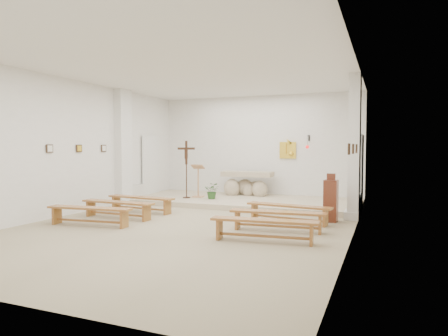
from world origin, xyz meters
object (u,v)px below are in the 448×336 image
at_px(crucifix_stand, 186,165).
at_px(bench_right_front, 288,209).
at_px(bench_right_third, 264,225).
at_px(altar, 247,185).
at_px(bench_right_second, 278,216).
at_px(bench_left_second, 118,206).
at_px(bench_left_third, 90,212).
at_px(lectern, 198,181).
at_px(donation_pedestal, 331,200).
at_px(bench_left_front, 141,201).

bearing_deg(crucifix_stand, bench_right_front, -46.87).
xyz_separation_m(crucifix_stand, bench_right_third, (3.74, -4.12, -0.87)).
xyz_separation_m(altar, bench_right_second, (2.21, -4.52, -0.17)).
bearing_deg(bench_right_third, crucifix_stand, 126.35).
height_order(bench_left_second, bench_left_third, same).
height_order(lectern, bench_right_third, lectern).
bearing_deg(bench_left_second, donation_pedestal, 19.92).
xyz_separation_m(crucifix_stand, bench_right_front, (3.74, -2.11, -0.87)).
relative_size(crucifix_stand, bench_right_second, 0.89).
relative_size(altar, bench_left_second, 0.85).
xyz_separation_m(lectern, bench_left_front, (-0.54, -2.43, -0.37)).
bearing_deg(bench_left_second, bench_right_second, 2.77).
bearing_deg(bench_right_second, altar, 110.42).
xyz_separation_m(bench_right_front, bench_left_third, (-4.03, -2.01, 0.00)).
bearing_deg(bench_left_third, bench_right_third, -6.25).
xyz_separation_m(lectern, bench_left_third, (-0.54, -4.44, -0.37)).
height_order(altar, crucifix_stand, crucifix_stand).
bearing_deg(crucifix_stand, donation_pedestal, -36.49).
bearing_deg(bench_right_front, altar, 129.77).
bearing_deg(bench_right_front, bench_left_third, -145.90).
bearing_deg(bench_left_third, bench_right_front, 20.28).
bearing_deg(altar, bench_left_third, -110.43).
distance_m(bench_left_front, bench_right_front, 4.03).
distance_m(altar, bench_right_second, 5.03).
bearing_deg(bench_right_third, bench_right_front, 84.10).
relative_size(donation_pedestal, bench_right_third, 0.56).
distance_m(lectern, bench_left_third, 4.48).
height_order(donation_pedestal, bench_left_front, donation_pedestal).
height_order(bench_left_third, bench_right_third, same).
xyz_separation_m(altar, bench_right_front, (2.21, -3.51, -0.17)).
bearing_deg(bench_left_front, bench_left_third, -85.40).
xyz_separation_m(lectern, bench_right_third, (3.49, -4.44, -0.37)).
bearing_deg(lectern, bench_right_second, -50.69).
xyz_separation_m(bench_right_second, bench_left_third, (-4.03, -1.01, 0.00)).
bearing_deg(bench_left_front, crucifix_stand, 86.88).
distance_m(altar, bench_left_second, 4.87).
distance_m(donation_pedestal, bench_left_third, 5.53).
height_order(lectern, bench_right_second, lectern).
height_order(altar, donation_pedestal, donation_pedestal).
height_order(altar, lectern, lectern).
bearing_deg(donation_pedestal, altar, 138.98).
height_order(bench_left_front, bench_right_second, same).
bearing_deg(bench_right_front, bench_left_second, -158.41).
distance_m(bench_left_front, bench_left_third, 2.01).
bearing_deg(bench_left_front, lectern, 82.08).
xyz_separation_m(bench_left_second, bench_left_third, (0.00, -1.01, 0.00)).
bearing_deg(bench_left_third, altar, 65.54).
distance_m(altar, lectern, 1.69).
bearing_deg(bench_left_second, bench_right_front, 16.78).
bearing_deg(bench_left_front, bench_left_second, -85.40).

